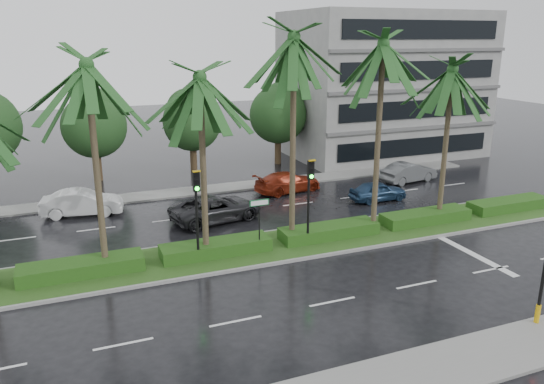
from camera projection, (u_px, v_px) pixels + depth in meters
name	position (u px, v px, depth m)	size (l,w,h in m)	color
ground	(283.00, 255.00, 25.28)	(120.00, 120.00, 0.00)	black
near_sidewalk	(413.00, 376.00, 16.19)	(40.00, 2.40, 0.12)	slate
far_sidewalk	(214.00, 189.00, 35.94)	(40.00, 2.00, 0.12)	slate
median	(275.00, 246.00, 26.15)	(36.00, 4.00, 0.15)	gray
hedge	(275.00, 239.00, 26.05)	(35.20, 1.40, 0.60)	#1B4213
lane_markings	(343.00, 249.00, 25.99)	(34.00, 13.06, 0.01)	silver
palm_row	(249.00, 80.00, 23.43)	(26.30, 4.20, 10.66)	#413225
signal_median_left	(197.00, 203.00, 23.27)	(0.34, 0.42, 4.36)	black
signal_median_right	(310.00, 190.00, 25.24)	(0.34, 0.42, 4.36)	black
street_sign	(259.00, 212.00, 24.75)	(0.95, 0.09, 2.60)	black
bg_trees	(189.00, 115.00, 39.63)	(32.88, 4.94, 7.13)	#362C18
building	(383.00, 85.00, 45.68)	(16.00, 10.00, 12.00)	slate
car_white	(82.00, 203.00, 30.72)	(4.54, 1.58, 1.50)	silver
car_darkgrey	(216.00, 208.00, 29.78)	(5.21, 2.40, 1.45)	#242427
car_red	(288.00, 182.00, 35.35)	(4.64, 1.88, 1.35)	maroon
car_blue	(378.00, 191.00, 33.47)	(3.66, 1.47, 1.25)	navy
car_grey	(409.00, 172.00, 37.75)	(4.28, 1.49, 1.41)	#525456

